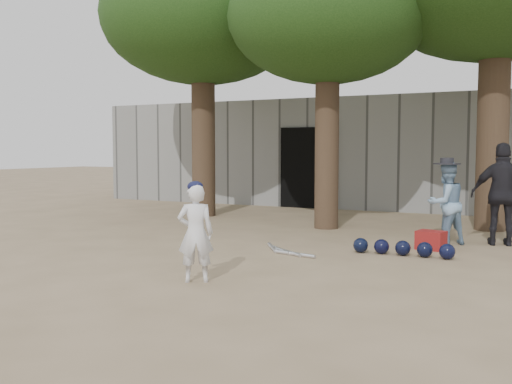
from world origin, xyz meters
The scene contains 9 objects.
ground centered at (0.00, 0.00, 0.00)m, with size 70.00×70.00×0.00m, color #937C5E.
boy_player centered at (0.77, -0.98, 0.59)m, with size 0.43×0.28×1.18m, color white.
spectator_blue centered at (3.06, 3.19, 0.69)m, with size 0.67×0.53×1.39m, color #7B9EBF.
spectator_dark centered at (3.92, 3.53, 0.85)m, with size 1.00×0.42×1.71m, color black.
red_bag centered at (2.93, 2.58, 0.15)m, with size 0.42×0.32×0.30m, color maroon.
back_building centered at (0.00, 10.33, 1.50)m, with size 16.00×5.24×3.00m.
helmet_row centered at (2.64, 1.84, 0.12)m, with size 1.51×0.27×0.23m.
bat_pile centered at (0.93, 1.29, 0.03)m, with size 1.12×0.78×0.06m.
tree_row centered at (0.74, 5.02, 4.69)m, with size 11.40×5.80×6.69m.
Camera 1 is at (4.44, -6.72, 1.59)m, focal length 40.00 mm.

